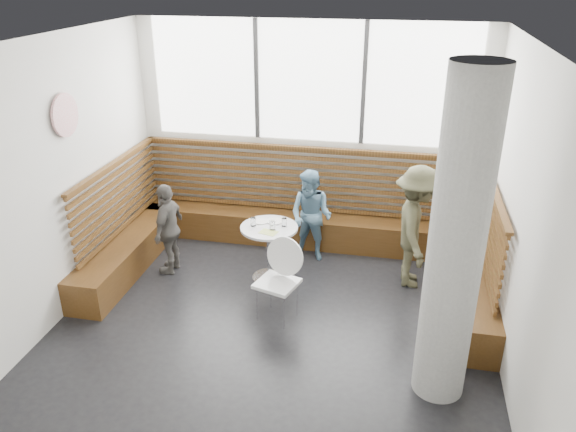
% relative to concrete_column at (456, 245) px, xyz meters
% --- Properties ---
extents(room, '(5.00, 5.00, 3.20)m').
position_rel_concrete_column_xyz_m(room, '(-1.85, 0.60, 0.00)').
color(room, silver).
rests_on(room, ground).
extents(booth, '(5.00, 2.50, 1.44)m').
position_rel_concrete_column_xyz_m(booth, '(-1.85, 2.37, -1.19)').
color(booth, '#432910').
rests_on(booth, ground).
extents(concrete_column, '(0.50, 0.50, 3.20)m').
position_rel_concrete_column_xyz_m(concrete_column, '(0.00, 0.00, 0.00)').
color(concrete_column, gray).
rests_on(concrete_column, ground).
extents(wall_art, '(0.03, 0.50, 0.50)m').
position_rel_concrete_column_xyz_m(wall_art, '(-4.31, 1.00, 0.70)').
color(wall_art, white).
rests_on(wall_art, room).
extents(cafe_table, '(0.75, 0.75, 0.77)m').
position_rel_concrete_column_xyz_m(cafe_table, '(-2.13, 1.72, -1.05)').
color(cafe_table, silver).
rests_on(cafe_table, ground).
extents(cafe_chair, '(0.47, 0.46, 0.98)m').
position_rel_concrete_column_xyz_m(cafe_chair, '(-1.82, 0.92, -1.02)').
color(cafe_chair, white).
rests_on(cafe_chair, ground).
extents(adult_man, '(0.66, 1.08, 1.62)m').
position_rel_concrete_column_xyz_m(adult_man, '(-0.27, 2.00, -0.79)').
color(adult_man, '#45442E').
rests_on(adult_man, ground).
extents(child_back, '(0.76, 0.67, 1.31)m').
position_rel_concrete_column_xyz_m(child_back, '(-1.69, 2.42, -0.95)').
color(child_back, '#5E87A3').
rests_on(child_back, ground).
extents(child_left, '(0.33, 0.75, 1.27)m').
position_rel_concrete_column_xyz_m(child_left, '(-3.49, 1.67, -0.97)').
color(child_left, '#5E5B56').
rests_on(child_left, ground).
extents(plate_near, '(0.18, 0.18, 0.01)m').
position_rel_concrete_column_xyz_m(plate_near, '(-2.26, 1.84, -0.83)').
color(plate_near, white).
rests_on(plate_near, cafe_table).
extents(plate_far, '(0.21, 0.21, 0.01)m').
position_rel_concrete_column_xyz_m(plate_far, '(-2.09, 1.88, -0.82)').
color(plate_far, white).
rests_on(plate_far, cafe_table).
extents(glass_left, '(0.07, 0.07, 0.11)m').
position_rel_concrete_column_xyz_m(glass_left, '(-2.33, 1.71, -0.78)').
color(glass_left, white).
rests_on(glass_left, cafe_table).
extents(glass_mid, '(0.07, 0.07, 0.12)m').
position_rel_concrete_column_xyz_m(glass_mid, '(-2.06, 1.65, -0.77)').
color(glass_mid, white).
rests_on(glass_mid, cafe_table).
extents(glass_right, '(0.07, 0.07, 0.11)m').
position_rel_concrete_column_xyz_m(glass_right, '(-1.94, 1.79, -0.78)').
color(glass_right, white).
rests_on(glass_right, cafe_table).
extents(menu_card, '(0.25, 0.21, 0.00)m').
position_rel_concrete_column_xyz_m(menu_card, '(-2.09, 1.56, -0.83)').
color(menu_card, '#A5C64C').
rests_on(menu_card, cafe_table).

